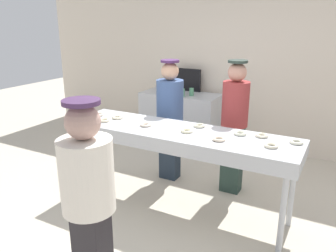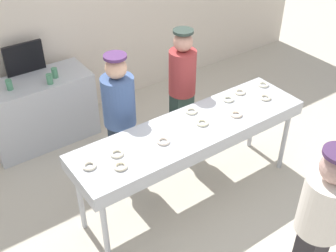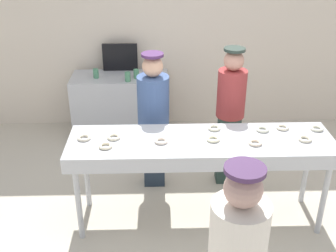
{
  "view_description": "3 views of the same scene",
  "coord_description": "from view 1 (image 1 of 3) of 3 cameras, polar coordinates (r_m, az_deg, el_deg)",
  "views": [
    {
      "loc": [
        1.55,
        -3.09,
        2.07
      ],
      "look_at": [
        -0.12,
        -0.01,
        0.98
      ],
      "focal_mm": 36.27,
      "sensor_mm": 36.0,
      "label": 1
    },
    {
      "loc": [
        -2.17,
        -2.64,
        3.4
      ],
      "look_at": [
        -0.32,
        -0.02,
        1.1
      ],
      "focal_mm": 44.71,
      "sensor_mm": 36.0,
      "label": 2
    },
    {
      "loc": [
        -0.43,
        -3.52,
        2.88
      ],
      "look_at": [
        -0.32,
        -0.06,
        1.13
      ],
      "focal_mm": 44.84,
      "sensor_mm": 36.0,
      "label": 3
    }
  ],
  "objects": [
    {
      "name": "ground_plane",
      "position": [
        4.03,
        1.63,
        -13.57
      ],
      "size": [
        16.0,
        16.0,
        0.0
      ],
      "primitive_type": "plane",
      "color": "beige"
    },
    {
      "name": "prep_counter",
      "position": [
        5.83,
        2.13,
        1.2
      ],
      "size": [
        1.33,
        0.6,
        0.89
      ],
      "primitive_type": "cube",
      "color": "#B7BABF",
      "rests_on": "ground"
    },
    {
      "name": "fryer_conveyor",
      "position": [
        3.66,
        1.74,
        -1.87
      ],
      "size": [
        2.57,
        0.68,
        0.95
      ],
      "color": "#B7BABF",
      "rests_on": "ground"
    },
    {
      "name": "sugar_donut_3",
      "position": [
        3.29,
        16.97,
        -3.19
      ],
      "size": [
        0.14,
        0.14,
        0.03
      ],
      "primitive_type": "torus",
      "rotation": [
        0.0,
        0.0,
        3.05
      ],
      "color": "#F4E9C9",
      "rests_on": "fryer_conveyor"
    },
    {
      "name": "paper_cup_2",
      "position": [
        5.53,
        3.97,
        5.73
      ],
      "size": [
        0.07,
        0.07,
        0.13
      ],
      "primitive_type": "cylinder",
      "color": "#4C8C66",
      "rests_on": "prep_counter"
    },
    {
      "name": "customer_waiting",
      "position": [
        2.44,
        -13.23,
        -11.17
      ],
      "size": [
        0.37,
        0.37,
        1.6
      ],
      "rotation": [
        0.0,
        0.0,
        0.11
      ],
      "color": "#252226",
      "rests_on": "ground"
    },
    {
      "name": "sugar_donut_7",
      "position": [
        4.1,
        -8.5,
        1.44
      ],
      "size": [
        0.17,
        0.17,
        0.03
      ],
      "primitive_type": "torus",
      "rotation": [
        0.0,
        0.0,
        1.2
      ],
      "color": "#F3E8C8",
      "rests_on": "fryer_conveyor"
    },
    {
      "name": "back_wall",
      "position": [
        5.72,
        12.83,
        11.07
      ],
      "size": [
        8.0,
        0.12,
        2.97
      ],
      "primitive_type": "cube",
      "color": "beige",
      "rests_on": "ground"
    },
    {
      "name": "sugar_donut_4",
      "position": [
        3.78,
        -3.8,
        0.22
      ],
      "size": [
        0.13,
        0.13,
        0.03
      ],
      "primitive_type": "torus",
      "rotation": [
        0.0,
        0.0,
        1.57
      ],
      "color": "#FAE6CF",
      "rests_on": "fryer_conveyor"
    },
    {
      "name": "paper_cup_1",
      "position": [
        5.8,
        -0.83,
        6.32
      ],
      "size": [
        0.07,
        0.07,
        0.13
      ],
      "primitive_type": "cylinder",
      "color": "#4C8C66",
      "rests_on": "prep_counter"
    },
    {
      "name": "sugar_donut_5",
      "position": [
        3.75,
        5.28,
        0.07
      ],
      "size": [
        0.18,
        0.18,
        0.03
      ],
      "primitive_type": "torus",
      "rotation": [
        0.0,
        0.0,
        1.04
      ],
      "color": "#ECE5C7",
      "rests_on": "fryer_conveyor"
    },
    {
      "name": "menu_display",
      "position": [
        5.91,
        3.28,
        7.77
      ],
      "size": [
        0.49,
        0.04,
        0.39
      ],
      "primitive_type": "cube",
      "color": "black",
      "rests_on": "prep_counter"
    },
    {
      "name": "sugar_donut_1",
      "position": [
        3.35,
        8.55,
        -2.19
      ],
      "size": [
        0.15,
        0.15,
        0.03
      ],
      "primitive_type": "torus",
      "rotation": [
        0.0,
        0.0,
        2.96
      ],
      "color": "#FEE5C7",
      "rests_on": "fryer_conveyor"
    },
    {
      "name": "sugar_donut_0",
      "position": [
        4.01,
        -10.67,
        0.95
      ],
      "size": [
        0.15,
        0.15,
        0.03
      ],
      "primitive_type": "torus",
      "rotation": [
        0.0,
        0.0,
        2.93
      ],
      "color": "#FDEDC6",
      "rests_on": "fryer_conveyor"
    },
    {
      "name": "sugar_donut_8",
      "position": [
        4.26,
        -11.63,
        1.91
      ],
      "size": [
        0.16,
        0.16,
        0.03
      ],
      "primitive_type": "torus",
      "rotation": [
        0.0,
        0.0,
        1.31
      ],
      "color": "#EEE2C5",
      "rests_on": "fryer_conveyor"
    },
    {
      "name": "worker_baker",
      "position": [
        4.13,
        11.09,
        0.8
      ],
      "size": [
        0.32,
        0.32,
        1.64
      ],
      "rotation": [
        0.0,
        0.0,
        2.96
      ],
      "color": "#233730",
      "rests_on": "ground"
    },
    {
      "name": "sugar_donut_6",
      "position": [
        3.55,
        15.51,
        -1.55
      ],
      "size": [
        0.18,
        0.18,
        0.03
      ],
      "primitive_type": "torus",
      "rotation": [
        0.0,
        0.0,
        0.92
      ],
      "color": "#FBEECE",
      "rests_on": "fryer_conveyor"
    },
    {
      "name": "paper_cup_0",
      "position": [
        5.48,
        2.44,
        5.65
      ],
      "size": [
        0.07,
        0.07,
        0.13
      ],
      "primitive_type": "cylinder",
      "color": "#4C8C66",
      "rests_on": "prep_counter"
    },
    {
      "name": "sugar_donut_2",
      "position": [
        3.57,
        3.19,
        -0.82
      ],
      "size": [
        0.18,
        0.18,
        0.03
      ],
      "primitive_type": "torus",
      "rotation": [
        0.0,
        0.0,
        0.69
      ],
      "color": "#F8F0C6",
      "rests_on": "fryer_conveyor"
    },
    {
      "name": "sugar_donut_10",
      "position": [
        3.46,
        20.8,
        -2.53
      ],
      "size": [
        0.17,
        0.17,
        0.03
      ],
      "primitive_type": "torus",
      "rotation": [
        0.0,
        0.0,
        1.95
      ],
      "color": "white",
      "rests_on": "fryer_conveyor"
    },
    {
      "name": "worker_assistant",
      "position": [
        4.42,
        0.32,
        2.18
      ],
      "size": [
        0.35,
        0.35,
        1.6
      ],
      "rotation": [
        0.0,
        0.0,
        3.27
      ],
      "color": "#1F2B3A",
      "rests_on": "ground"
    },
    {
      "name": "sugar_donut_9",
      "position": [
        3.56,
        12.06,
        -1.22
      ],
      "size": [
        0.17,
        0.17,
        0.03
      ],
      "primitive_type": "torus",
      "rotation": [
        0.0,
        0.0,
        2.06
      ],
      "color": "white",
      "rests_on": "fryer_conveyor"
    }
  ]
}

